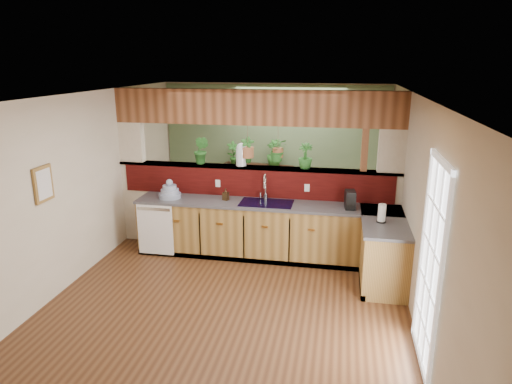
% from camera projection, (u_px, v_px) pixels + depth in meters
% --- Properties ---
extents(ground, '(4.60, 7.00, 0.01)m').
position_uv_depth(ground, '(237.00, 283.00, 6.44)').
color(ground, '#502E18').
rests_on(ground, ground).
extents(ceiling, '(4.60, 7.00, 0.01)m').
position_uv_depth(ceiling, '(235.00, 96.00, 5.72)').
color(ceiling, brown).
rests_on(ceiling, ground).
extents(wall_back, '(4.60, 0.02, 2.60)m').
position_uv_depth(wall_back, '(275.00, 148.00, 9.39)').
color(wall_back, beige).
rests_on(wall_back, ground).
extents(wall_front, '(4.60, 0.02, 2.60)m').
position_uv_depth(wall_front, '(106.00, 355.00, 2.78)').
color(wall_front, beige).
rests_on(wall_front, ground).
extents(wall_left, '(0.02, 7.00, 2.60)m').
position_uv_depth(wall_left, '(79.00, 186.00, 6.49)').
color(wall_left, beige).
rests_on(wall_left, ground).
extents(wall_right, '(0.02, 7.00, 2.60)m').
position_uv_depth(wall_right, '(416.00, 205.00, 5.67)').
color(wall_right, beige).
rests_on(wall_right, ground).
extents(pass_through_partition, '(4.60, 0.21, 2.60)m').
position_uv_depth(pass_through_partition, '(257.00, 178.00, 7.38)').
color(pass_through_partition, beige).
rests_on(pass_through_partition, ground).
extents(pass_through_ledge, '(4.60, 0.21, 0.04)m').
position_uv_depth(pass_through_ledge, '(255.00, 167.00, 7.34)').
color(pass_through_ledge, brown).
rests_on(pass_through_ledge, ground).
extents(header_beam, '(4.60, 0.15, 0.55)m').
position_uv_depth(header_beam, '(255.00, 108.00, 7.07)').
color(header_beam, brown).
rests_on(header_beam, ground).
extents(sage_backwall, '(4.55, 0.02, 2.55)m').
position_uv_depth(sage_backwall, '(274.00, 148.00, 9.37)').
color(sage_backwall, '#59744F').
rests_on(sage_backwall, ground).
extents(countertop, '(4.14, 1.52, 0.90)m').
position_uv_depth(countertop, '(303.00, 235.00, 6.99)').
color(countertop, brown).
rests_on(countertop, ground).
extents(dishwasher, '(0.58, 0.03, 0.82)m').
position_uv_depth(dishwasher, '(155.00, 229.00, 7.21)').
color(dishwasher, white).
rests_on(dishwasher, ground).
extents(navy_sink, '(0.82, 0.50, 0.18)m').
position_uv_depth(navy_sink, '(266.00, 208.00, 7.09)').
color(navy_sink, black).
rests_on(navy_sink, countertop).
extents(french_door, '(0.06, 1.02, 2.16)m').
position_uv_depth(french_door, '(430.00, 268.00, 4.52)').
color(french_door, white).
rests_on(french_door, ground).
extents(framed_print, '(0.04, 0.35, 0.45)m').
position_uv_depth(framed_print, '(43.00, 184.00, 5.66)').
color(framed_print, brown).
rests_on(framed_print, wall_left).
extents(faucet, '(0.19, 0.19, 0.43)m').
position_uv_depth(faucet, '(265.00, 186.00, 7.17)').
color(faucet, '#B7B7B2').
rests_on(faucet, countertop).
extents(dish_stack, '(0.35, 0.35, 0.31)m').
position_uv_depth(dish_stack, '(170.00, 192.00, 7.32)').
color(dish_stack, '#8995B1').
rests_on(dish_stack, countertop).
extents(soap_dispenser, '(0.10, 0.11, 0.19)m').
position_uv_depth(soap_dispenser, '(226.00, 194.00, 7.20)').
color(soap_dispenser, '#3C2915').
rests_on(soap_dispenser, countertop).
extents(coffee_maker, '(0.14, 0.24, 0.27)m').
position_uv_depth(coffee_maker, '(350.00, 200.00, 6.78)').
color(coffee_maker, black).
rests_on(coffee_maker, countertop).
extents(paper_towel, '(0.13, 0.13, 0.27)m').
position_uv_depth(paper_towel, '(382.00, 214.00, 6.20)').
color(paper_towel, black).
rests_on(paper_towel, countertop).
extents(glass_jar, '(0.17, 0.17, 0.37)m').
position_uv_depth(glass_jar, '(241.00, 154.00, 7.32)').
color(glass_jar, silver).
rests_on(glass_jar, pass_through_ledge).
extents(ledge_plant_left, '(0.31, 0.28, 0.46)m').
position_uv_depth(ledge_plant_left, '(201.00, 150.00, 7.43)').
color(ledge_plant_left, '#235E21').
rests_on(ledge_plant_left, pass_through_ledge).
extents(ledge_plant_right, '(0.23, 0.23, 0.40)m').
position_uv_depth(ledge_plant_right, '(305.00, 156.00, 7.13)').
color(ledge_plant_right, '#235E21').
rests_on(ledge_plant_right, pass_through_ledge).
extents(hanging_plant_a, '(0.24, 0.20, 0.55)m').
position_uv_depth(hanging_plant_a, '(248.00, 142.00, 7.25)').
color(hanging_plant_a, brown).
rests_on(hanging_plant_a, header_beam).
extents(hanging_plant_b, '(0.35, 0.31, 0.49)m').
position_uv_depth(hanging_plant_b, '(278.00, 140.00, 7.15)').
color(hanging_plant_b, brown).
rests_on(hanging_plant_b, header_beam).
extents(shelving_console, '(1.48, 0.63, 0.96)m').
position_uv_depth(shelving_console, '(258.00, 187.00, 9.43)').
color(shelving_console, black).
rests_on(shelving_console, ground).
extents(shelf_plant_a, '(0.28, 0.23, 0.47)m').
position_uv_depth(shelf_plant_a, '(233.00, 153.00, 9.32)').
color(shelf_plant_a, '#235E21').
rests_on(shelf_plant_a, shelving_console).
extents(shelf_plant_b, '(0.38, 0.38, 0.53)m').
position_uv_depth(shelf_plant_b, '(274.00, 153.00, 9.16)').
color(shelf_plant_b, '#235E21').
rests_on(shelf_plant_b, shelving_console).
extents(floor_plant, '(0.87, 0.80, 0.79)m').
position_uv_depth(floor_plant, '(313.00, 211.00, 8.27)').
color(floor_plant, '#235E21').
rests_on(floor_plant, ground).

